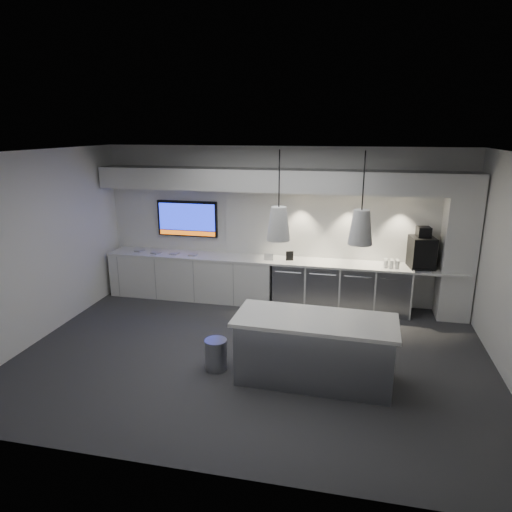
% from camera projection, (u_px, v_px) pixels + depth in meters
% --- Properties ---
extents(floor, '(7.00, 7.00, 0.00)m').
position_uv_depth(floor, '(253.00, 355.00, 6.90)').
color(floor, '#313134').
rests_on(floor, ground).
extents(ceiling, '(7.00, 7.00, 0.00)m').
position_uv_depth(ceiling, '(252.00, 152.00, 6.10)').
color(ceiling, black).
rests_on(ceiling, wall_back).
extents(wall_back, '(7.00, 0.00, 7.00)m').
position_uv_depth(wall_back, '(281.00, 225.00, 8.85)').
color(wall_back, white).
rests_on(wall_back, floor).
extents(wall_front, '(7.00, 0.00, 7.00)m').
position_uv_depth(wall_front, '(193.00, 335.00, 4.15)').
color(wall_front, white).
rests_on(wall_front, floor).
extents(wall_left, '(0.00, 7.00, 7.00)m').
position_uv_depth(wall_left, '(37.00, 247.00, 7.22)').
color(wall_left, white).
rests_on(wall_left, floor).
extents(back_counter, '(6.80, 0.65, 0.04)m').
position_uv_depth(back_counter, '(278.00, 260.00, 8.71)').
color(back_counter, white).
rests_on(back_counter, left_base_cabinets).
extents(left_base_cabinets, '(3.30, 0.63, 0.86)m').
position_uv_depth(left_base_cabinets, '(192.00, 277.00, 9.19)').
color(left_base_cabinets, white).
rests_on(left_base_cabinets, floor).
extents(fridge_unit_a, '(0.60, 0.61, 0.85)m').
position_uv_depth(fridge_unit_a, '(290.00, 284.00, 8.78)').
color(fridge_unit_a, '#909398').
rests_on(fridge_unit_a, floor).
extents(fridge_unit_b, '(0.60, 0.61, 0.85)m').
position_uv_depth(fridge_unit_b, '(323.00, 286.00, 8.66)').
color(fridge_unit_b, '#909398').
rests_on(fridge_unit_b, floor).
extents(fridge_unit_c, '(0.60, 0.61, 0.85)m').
position_uv_depth(fridge_unit_c, '(357.00, 288.00, 8.53)').
color(fridge_unit_c, '#909398').
rests_on(fridge_unit_c, floor).
extents(fridge_unit_d, '(0.60, 0.61, 0.85)m').
position_uv_depth(fridge_unit_d, '(392.00, 291.00, 8.40)').
color(fridge_unit_d, '#909398').
rests_on(fridge_unit_d, floor).
extents(backsplash, '(4.60, 0.03, 1.30)m').
position_uv_depth(backsplash, '(344.00, 226.00, 8.57)').
color(backsplash, white).
rests_on(backsplash, wall_back).
extents(soffit, '(6.90, 0.60, 0.40)m').
position_uv_depth(soffit, '(279.00, 180.00, 8.33)').
color(soffit, white).
rests_on(soffit, wall_back).
extents(column, '(0.55, 0.55, 2.60)m').
position_uv_depth(column, '(459.00, 248.00, 7.97)').
color(column, white).
rests_on(column, floor).
extents(wall_tv, '(1.25, 0.07, 0.72)m').
position_uv_depth(wall_tv, '(187.00, 219.00, 9.18)').
color(wall_tv, black).
rests_on(wall_tv, wall_back).
extents(island, '(2.16, 0.99, 0.90)m').
position_uv_depth(island, '(314.00, 349.00, 6.11)').
color(island, '#909398').
rests_on(island, floor).
extents(bin, '(0.35, 0.35, 0.45)m').
position_uv_depth(bin, '(216.00, 354.00, 6.46)').
color(bin, '#909398').
rests_on(bin, floor).
extents(coffee_machine, '(0.48, 0.63, 0.74)m').
position_uv_depth(coffee_machine, '(422.00, 251.00, 8.12)').
color(coffee_machine, black).
rests_on(coffee_machine, back_counter).
extents(sign_black, '(0.14, 0.06, 0.18)m').
position_uv_depth(sign_black, '(290.00, 256.00, 8.61)').
color(sign_black, black).
rests_on(sign_black, back_counter).
extents(sign_white, '(0.18, 0.03, 0.14)m').
position_uv_depth(sign_white, '(269.00, 257.00, 8.63)').
color(sign_white, white).
rests_on(sign_white, back_counter).
extents(cup_cluster, '(0.27, 0.17, 0.15)m').
position_uv_depth(cup_cluster, '(391.00, 264.00, 8.18)').
color(cup_cluster, white).
rests_on(cup_cluster, back_counter).
extents(tray_a, '(0.19, 0.19, 0.02)m').
position_uv_depth(tray_a, '(139.00, 251.00, 9.28)').
color(tray_a, '#A4A4A4').
rests_on(tray_a, back_counter).
extents(tray_b, '(0.20, 0.20, 0.02)m').
position_uv_depth(tray_b, '(156.00, 253.00, 9.12)').
color(tray_b, '#A4A4A4').
rests_on(tray_b, back_counter).
extents(tray_c, '(0.18, 0.18, 0.02)m').
position_uv_depth(tray_c, '(175.00, 254.00, 9.06)').
color(tray_c, '#A4A4A4').
rests_on(tray_c, back_counter).
extents(tray_d, '(0.17, 0.17, 0.02)m').
position_uv_depth(tray_d, '(193.00, 255.00, 8.99)').
color(tray_d, '#A4A4A4').
rests_on(tray_d, back_counter).
extents(pendant_left, '(0.30, 0.30, 1.13)m').
position_uv_depth(pendant_left, '(279.00, 223.00, 5.76)').
color(pendant_left, white).
rests_on(pendant_left, ceiling).
extents(pendant_right, '(0.30, 0.30, 1.13)m').
position_uv_depth(pendant_right, '(361.00, 227.00, 5.55)').
color(pendant_right, white).
rests_on(pendant_right, ceiling).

